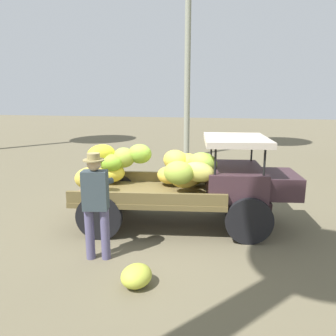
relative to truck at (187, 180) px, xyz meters
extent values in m
plane|color=brown|center=(-0.67, -0.13, -0.97)|extent=(60.00, 60.00, 0.00)
cube|color=#3C272D|center=(-0.28, -0.09, -0.48)|extent=(4.02, 0.90, 0.16)
cylinder|color=black|center=(1.07, 0.88, -0.53)|extent=(0.89, 0.24, 0.88)
cylinder|color=black|center=(1.25, -0.71, -0.53)|extent=(0.89, 0.24, 0.88)
cylinder|color=black|center=(-1.71, 0.55, -0.53)|extent=(0.89, 0.24, 0.88)
cylinder|color=black|center=(-1.53, -1.04, -0.53)|extent=(0.89, 0.24, 0.88)
cube|color=brown|center=(-0.73, -0.14, -0.30)|extent=(3.18, 2.06, 0.10)
cube|color=brown|center=(-0.82, 0.65, -0.14)|extent=(2.99, 0.43, 0.22)
cube|color=brown|center=(-0.63, -0.93, -0.14)|extent=(2.99, 0.43, 0.22)
cube|color=#3C272D|center=(0.96, 0.06, 0.02)|extent=(1.27, 1.64, 0.55)
cube|color=#3C272D|center=(1.85, 0.16, -0.03)|extent=(0.82, 1.14, 0.44)
cylinder|color=black|center=(1.32, 0.75, 0.57)|extent=(0.04, 0.04, 0.55)
cylinder|color=black|center=(1.47, -0.53, 0.57)|extent=(0.04, 0.04, 0.55)
cylinder|color=black|center=(0.45, 0.65, 0.57)|extent=(0.04, 0.04, 0.55)
cylinder|color=black|center=(0.60, -0.63, 0.57)|extent=(0.04, 0.04, 0.55)
cube|color=#BBAE9C|center=(0.96, 0.06, 0.85)|extent=(1.39, 1.65, 0.12)
ellipsoid|color=yellow|center=(-0.07, -0.16, 0.08)|extent=(0.72, 0.71, 0.56)
ellipsoid|color=gold|center=(-1.88, -0.51, 0.07)|extent=(0.86, 0.81, 0.54)
ellipsoid|color=#94AD3B|center=(-0.08, -0.58, 0.29)|extent=(0.67, 0.65, 0.58)
ellipsoid|color=yellow|center=(0.11, 0.44, 0.04)|extent=(0.70, 0.69, 0.58)
ellipsoid|color=yellow|center=(-1.74, 0.26, 0.00)|extent=(0.75, 0.75, 0.57)
ellipsoid|color=gold|center=(0.01, -0.32, 0.13)|extent=(0.61, 0.47, 0.42)
ellipsoid|color=#85B536|center=(-1.13, 0.45, 0.42)|extent=(0.57, 0.56, 0.54)
ellipsoid|color=gold|center=(-0.45, 0.35, -0.01)|extent=(0.72, 0.69, 0.42)
ellipsoid|color=gold|center=(-1.94, 0.19, 0.43)|extent=(0.84, 0.86, 0.56)
ellipsoid|color=#C2BB51|center=(0.28, -0.50, 0.30)|extent=(0.73, 0.53, 0.41)
ellipsoid|color=#97AE3C|center=(-1.47, 0.35, 0.34)|extent=(0.56, 0.50, 0.47)
ellipsoid|color=#89AB3A|center=(0.33, -0.09, 0.39)|extent=(0.77, 0.73, 0.52)
ellipsoid|color=gold|center=(-0.27, 0.20, 0.36)|extent=(0.81, 0.81, 0.55)
ellipsoid|color=#85BB31|center=(-1.71, 0.17, 0.25)|extent=(0.54, 0.56, 0.53)
ellipsoid|color=yellow|center=(0.01, 0.21, 0.26)|extent=(0.67, 0.63, 0.52)
cylinder|color=#565076|center=(-1.39, -1.78, -0.54)|extent=(0.15, 0.15, 0.88)
cylinder|color=#565076|center=(-1.13, -1.74, -0.54)|extent=(0.15, 0.15, 0.88)
cube|color=#364249|center=(-1.26, -1.76, 0.23)|extent=(0.43, 0.30, 0.65)
cylinder|color=#364249|center=(-1.37, -1.68, 0.32)|extent=(0.36, 0.34, 0.10)
cylinder|color=#364249|center=(-1.18, -1.65, 0.32)|extent=(0.28, 0.40, 0.10)
sphere|color=tan|center=(-1.26, -1.76, 0.66)|extent=(0.22, 0.22, 0.22)
cylinder|color=#938452|center=(-1.26, -1.76, 0.73)|extent=(0.34, 0.34, 0.02)
cylinder|color=#938452|center=(-1.26, -1.76, 0.79)|extent=(0.20, 0.20, 0.10)
cube|color=#806248|center=(-2.53, 0.80, -0.79)|extent=(0.64, 0.62, 0.37)
ellipsoid|color=#B7C03F|center=(-0.40, -2.42, -0.82)|extent=(0.57, 0.61, 0.32)
cylinder|color=gray|center=(-1.01, 7.53, 3.87)|extent=(0.25, 0.25, 9.69)
camera|label=1|loc=(0.84, -6.47, 1.77)|focal=34.76mm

